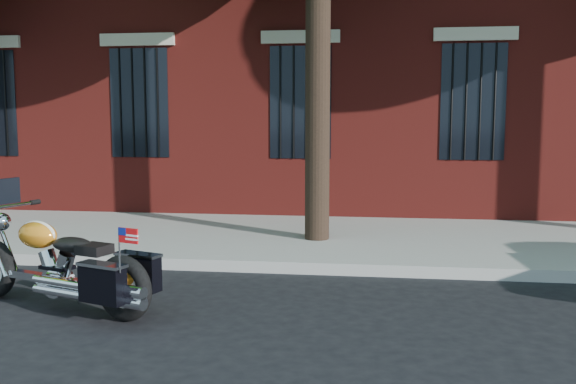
# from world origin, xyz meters

# --- Properties ---
(ground) EXTENTS (120.00, 120.00, 0.00)m
(ground) POSITION_xyz_m (0.00, 0.00, 0.00)
(ground) COLOR black
(ground) RESTS_ON ground
(curb) EXTENTS (40.00, 0.16, 0.15)m
(curb) POSITION_xyz_m (0.00, 1.38, 0.07)
(curb) COLOR gray
(curb) RESTS_ON ground
(sidewalk) EXTENTS (40.00, 3.60, 0.15)m
(sidewalk) POSITION_xyz_m (0.00, 3.26, 0.07)
(sidewalk) COLOR gray
(sidewalk) RESTS_ON ground
(motorcycle) EXTENTS (2.37, 1.29, 1.30)m
(motorcycle) POSITION_xyz_m (-1.75, -0.51, 0.44)
(motorcycle) COLOR black
(motorcycle) RESTS_ON ground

